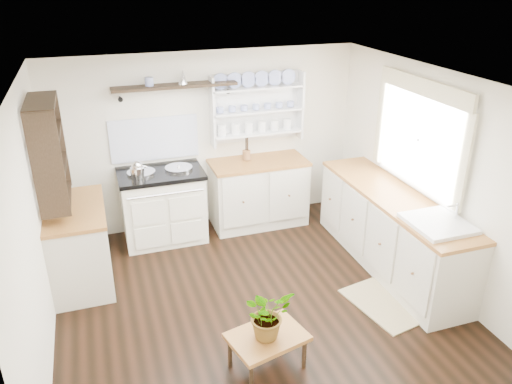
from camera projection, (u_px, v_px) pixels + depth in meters
The scene contains 19 objects.
floor at pixel (253, 296), 5.34m from camera, with size 4.00×3.80×0.01m, color black.
wall_back at pixel (208, 141), 6.51m from camera, with size 4.00×0.02×2.30m, color silver.
wall_right at pixel (427, 174), 5.45m from camera, with size 0.02×3.80×2.30m, color silver.
wall_left at pixel (32, 230), 4.29m from camera, with size 0.02×3.80×2.30m, color silver.
ceiling at pixel (253, 81), 4.40m from camera, with size 4.00×3.80×0.01m, color white.
window at pixel (419, 134), 5.39m from camera, with size 0.08×1.55×1.22m.
aga_cooker at pixel (163, 205), 6.30m from camera, with size 1.04×0.72×0.96m.
back_cabinets at pixel (258, 192), 6.71m from camera, with size 1.27×0.63×0.90m.
right_cabinets at pixel (391, 230), 5.73m from camera, with size 0.62×2.43×0.90m.
belfast_sink at pixel (436, 234), 4.94m from camera, with size 0.55×0.60×0.45m.
left_cabinets at pixel (80, 244), 5.44m from camera, with size 0.62×1.13×0.90m.
plate_rack at pixel (256, 107), 6.50m from camera, with size 1.20×0.22×0.90m.
high_shelf at pixel (175, 87), 5.98m from camera, with size 1.50×0.29×0.16m.
left_shelving at pixel (49, 151), 4.95m from camera, with size 0.28×0.80×1.05m, color black.
kettle at pixel (137, 170), 5.89m from camera, with size 0.17×0.17×0.20m, color silver, non-canonical shape.
utensil_crock at pixel (246, 155), 6.53m from camera, with size 0.11×0.11×0.12m, color brown.
center_table at pixel (267, 339), 4.27m from camera, with size 0.73×0.59×0.35m.
potted_plant at pixel (268, 314), 4.16m from camera, with size 0.40×0.35×0.45m, color #3F7233.
floor_rug at pixel (384, 304), 5.20m from camera, with size 0.55×0.85×0.02m, color #8C7A52.
Camera 1 is at (-1.38, -4.19, 3.21)m, focal length 35.00 mm.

